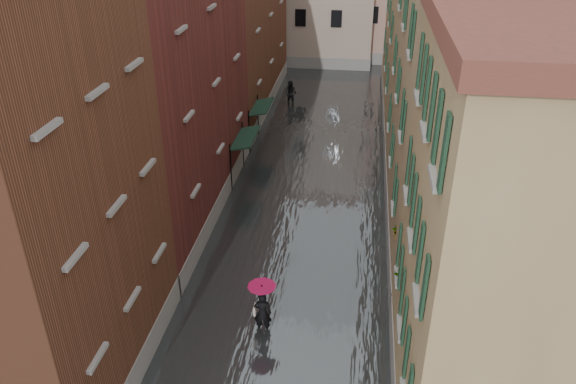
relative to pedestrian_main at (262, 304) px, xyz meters
The scene contains 13 objects.
ground 1.58m from the pedestrian_main, 54.26° to the right, with size 120.00×120.00×0.00m, color #5E5E61.
floodwater 12.31m from the pedestrian_main, 87.45° to the left, with size 10.00×60.00×0.20m, color #3C4143.
building_left_near 8.75m from the pedestrian_main, 156.87° to the right, with size 6.00×8.00×13.00m, color brown.
building_left_mid 11.59m from the pedestrian_main, 128.06° to the left, with size 6.00×14.00×12.50m, color #5D231D.
building_left_far 24.79m from the pedestrian_main, 105.52° to the left, with size 6.00×16.00×14.00m, color brown.
building_right_near 9.20m from the pedestrian_main, 20.07° to the right, with size 6.00×8.00×11.50m, color #91734B.
building_right_mid 12.34m from the pedestrian_main, 47.53° to the left, with size 6.00×14.00×13.00m, color #9D8C5F.
building_right_far 24.84m from the pedestrian_main, 72.02° to the left, with size 6.00×16.00×11.50m, color #91734B.
awning_near 12.00m from the pedestrian_main, 104.25° to the left, with size 1.09×3.08×2.80m.
awning_far 16.63m from the pedestrian_main, 100.22° to the left, with size 1.09×2.90×2.80m.
window_planters 5.29m from the pedestrian_main, 13.33° to the right, with size 0.59×8.39×0.84m.
pedestrian_main is the anchor object (origin of this frame).
pedestrian_far 23.78m from the pedestrian_main, 95.03° to the left, with size 0.91×0.71×1.87m, color black.
Camera 1 is at (2.42, -14.38, 14.16)m, focal length 35.00 mm.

